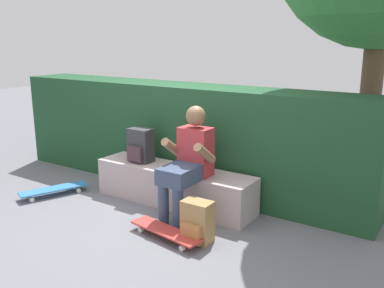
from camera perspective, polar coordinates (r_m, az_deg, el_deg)
ground_plane at (r=4.62m, az=-5.56°, el=-9.68°), size 24.00×24.00×0.00m
bench_main at (r=4.85m, az=-2.48°, el=-5.69°), size 1.95×0.45×0.43m
person_skater at (r=4.37m, az=-0.52°, el=-2.16°), size 0.49×0.62×1.18m
skateboard_near_person at (r=4.09m, az=-3.55°, el=-11.74°), size 0.82×0.32×0.09m
skateboard_beside_bench at (r=5.41m, az=-18.27°, el=-5.87°), size 0.49×0.82×0.09m
backpack_on_bench at (r=5.00m, az=-7.01°, el=-0.24°), size 0.28×0.23×0.40m
backpack_on_ground at (r=3.99m, az=0.67°, el=-10.58°), size 0.28×0.23×0.40m
hedge_row at (r=5.40m, az=-1.87°, el=1.21°), size 4.98×0.66×1.30m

